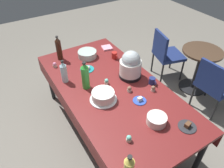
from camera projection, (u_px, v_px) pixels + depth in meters
The scene contains 24 objects.
ground at pixel (112, 129), 2.95m from camera, with size 9.00×9.00×0.00m, color slate.
potluck_table at pixel (112, 91), 2.52m from camera, with size 2.20×1.10×0.75m.
frosted_layer_cake at pixel (103, 96), 2.28m from camera, with size 0.30×0.30×0.11m.
slow_cooker at pixel (131, 65), 2.54m from camera, with size 0.27×0.27×0.35m.
glass_salad_bowl at pixel (87, 54), 2.97m from camera, with size 0.26×0.26×0.09m, color #B2C6BC.
ceramic_snack_bowl at pixel (157, 120), 2.04m from camera, with size 0.19×0.19×0.09m, color silver.
dessert_plate_charcoal at pixel (187, 126), 2.02m from camera, with size 0.17×0.17×0.05m.
dessert_plate_cobalt at pixel (140, 100), 2.29m from camera, with size 0.15×0.15×0.05m.
dessert_plate_teal at pixel (87, 69), 2.75m from camera, with size 0.18×0.18×0.04m.
cupcake_lemon at pixel (55, 65), 2.78m from camera, with size 0.05×0.05×0.07m.
cupcake_vanilla at pixel (129, 139), 1.88m from camera, with size 0.05×0.05×0.07m.
cupcake_mint at pixel (107, 81), 2.51m from camera, with size 0.05×0.05×0.07m.
cupcake_cocoa at pixel (153, 89), 2.41m from camera, with size 0.05×0.05×0.07m.
cupcake_berry at pixel (129, 89), 2.40m from camera, with size 0.05×0.05×0.07m.
soda_bottle_cola at pixel (59, 49), 2.85m from camera, with size 0.07×0.07×0.34m.
soda_bottle_ginger_ale at pixel (129, 168), 1.57m from camera, with size 0.08×0.08×0.28m.
soda_bottle_lime_soda at pixel (85, 76), 2.38m from camera, with size 0.09×0.09×0.34m.
soda_bottle_water at pixel (64, 72), 2.48m from camera, with size 0.08×0.08×0.29m.
coffee_mug_red at pixel (115, 55), 2.93m from camera, with size 0.12×0.08×0.09m.
coffee_mug_navy at pixel (152, 81), 2.50m from camera, with size 0.11×0.07×0.08m.
paper_napkin_stack at pixel (107, 48), 3.17m from camera, with size 0.14×0.14×0.02m, color pink.
maroon_chair_left at pixel (166, 52), 3.58m from camera, with size 0.54×0.54×0.85m.
maroon_chair_right at pixel (214, 84), 2.94m from camera, with size 0.46×0.46×0.85m.
round_cafe_table at pixel (199, 63), 3.32m from camera, with size 0.60×0.60×0.72m.
Camera 1 is at (1.62, -0.99, 2.35)m, focal length 34.27 mm.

